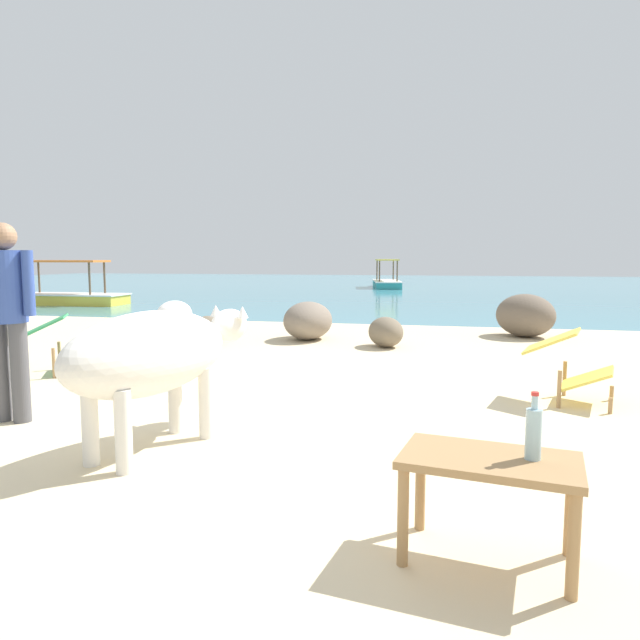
% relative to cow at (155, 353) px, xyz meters
% --- Properties ---
extents(sand_beach, '(18.00, 14.00, 0.04)m').
position_rel_cow_xyz_m(sand_beach, '(0.44, 0.85, -0.70)').
color(sand_beach, beige).
rests_on(sand_beach, ground).
extents(water_surface, '(60.00, 36.00, 0.03)m').
position_rel_cow_xyz_m(water_surface, '(0.44, 22.85, -0.72)').
color(water_surface, teal).
rests_on(water_surface, ground).
extents(cow, '(0.90, 1.85, 1.03)m').
position_rel_cow_xyz_m(cow, '(0.00, 0.00, 0.00)').
color(cow, silver).
rests_on(cow, sand_beach).
extents(low_bench_table, '(0.82, 0.56, 0.48)m').
position_rel_cow_xyz_m(low_bench_table, '(2.17, -1.05, -0.29)').
color(low_bench_table, '#A37A4C').
rests_on(low_bench_table, sand_beach).
extents(bottle, '(0.07, 0.07, 0.30)m').
position_rel_cow_xyz_m(bottle, '(2.35, -1.04, -0.09)').
color(bottle, '#A3C6D1').
rests_on(bottle, low_bench_table).
extents(deck_chair_near, '(0.93, 0.85, 0.68)m').
position_rel_cow_xyz_m(deck_chair_near, '(-2.39, 2.15, -0.30)').
color(deck_chair_near, '#A37A4C').
rests_on(deck_chair_near, sand_beach).
extents(deck_chair_far, '(0.88, 0.72, 0.68)m').
position_rel_cow_xyz_m(deck_chair_far, '(3.08, 2.02, -0.30)').
color(deck_chair_far, '#A37A4C').
rests_on(deck_chair_far, sand_beach).
extents(person_standing, '(0.51, 0.32, 1.62)m').
position_rel_cow_xyz_m(person_standing, '(-1.50, 0.35, 0.27)').
color(person_standing, '#4C4C51').
rests_on(person_standing, sand_beach).
extents(shore_rock_large, '(1.33, 1.38, 0.73)m').
position_rel_cow_xyz_m(shore_rock_large, '(3.26, 6.61, -0.32)').
color(shore_rock_large, '#6B5B4C').
rests_on(shore_rock_large, sand_beach).
extents(shore_rock_medium, '(0.78, 0.78, 0.44)m').
position_rel_cow_xyz_m(shore_rock_medium, '(-1.66, 4.65, -0.46)').
color(shore_rock_medium, '#756651').
rests_on(shore_rock_medium, sand_beach).
extents(shore_rock_small, '(0.81, 1.10, 0.62)m').
position_rel_cow_xyz_m(shore_rock_small, '(-0.26, 5.48, -0.37)').
color(shore_rock_small, gray).
rests_on(shore_rock_small, sand_beach).
extents(shore_rock_flat, '(0.73, 0.83, 0.45)m').
position_rel_cow_xyz_m(shore_rock_flat, '(1.07, 4.96, -0.45)').
color(shore_rock_flat, '#756651').
rests_on(shore_rock_flat, sand_beach).
extents(boat_yellow, '(3.72, 1.30, 1.29)m').
position_rel_cow_xyz_m(boat_yellow, '(-8.99, 11.07, -0.43)').
color(boat_yellow, gold).
rests_on(boat_yellow, water_surface).
extents(boat_teal, '(1.77, 3.82, 1.29)m').
position_rel_cow_xyz_m(boat_teal, '(-0.80, 22.63, -0.43)').
color(boat_teal, teal).
rests_on(boat_teal, water_surface).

